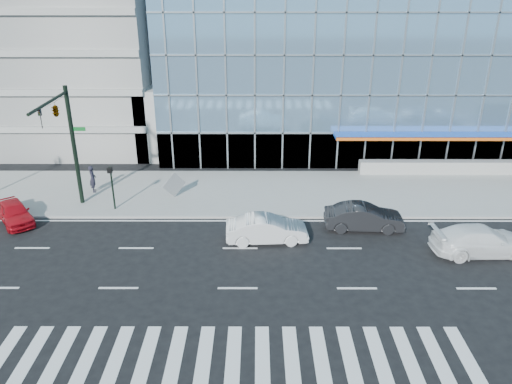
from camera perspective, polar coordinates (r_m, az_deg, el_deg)
ground at (r=28.91m, az=-1.83°, el=-6.45°), size 160.00×160.00×0.00m
sidewalk at (r=36.03m, az=-1.43°, el=0.02°), size 120.00×8.00×0.15m
theatre_building at (r=53.12m, az=14.86°, el=15.26°), size 42.00×26.00×15.00m
parking_garage at (r=55.35m, az=-23.23°, el=17.14°), size 24.00×24.00×20.00m
ramp_block at (r=45.07m, az=-8.88°, el=8.53°), size 6.00×8.00×6.00m
traffic_signal at (r=32.98m, az=-21.34°, el=7.39°), size 1.14×5.74×8.00m
ped_signal_post at (r=33.75m, az=-16.19°, el=1.18°), size 0.30×0.33×3.00m
white_suv at (r=30.75m, az=24.35°, el=-5.06°), size 5.73×2.65×1.62m
white_sedan at (r=29.28m, az=1.24°, el=-4.26°), size 4.87×1.96×1.57m
dark_sedan at (r=31.35m, az=12.23°, el=-2.85°), size 4.88×1.89×1.59m
red_sedan at (r=35.02m, az=-25.92°, el=-2.09°), size 3.83×4.25×1.40m
pedestrian at (r=37.39m, az=-18.16°, el=1.44°), size 0.69×0.83×1.95m
tilted_panel at (r=35.14m, az=-9.32°, el=0.83°), size 1.47×1.19×1.84m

